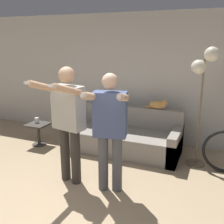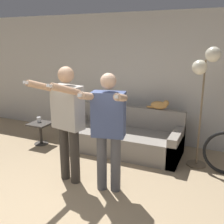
{
  "view_description": "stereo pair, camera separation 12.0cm",
  "coord_description": "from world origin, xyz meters",
  "px_view_note": "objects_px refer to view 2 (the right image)",
  "views": [
    {
      "loc": [
        1.77,
        -2.15,
        2.05
      ],
      "look_at": [
        0.23,
        1.58,
        0.95
      ],
      "focal_mm": 42.0,
      "sensor_mm": 36.0,
      "label": 1
    },
    {
      "loc": [
        1.88,
        -2.11,
        2.05
      ],
      "look_at": [
        0.23,
        1.58,
        0.95
      ],
      "focal_mm": 42.0,
      "sensor_mm": 36.0,
      "label": 2
    }
  ],
  "objects_px": {
    "side_table": "(40,129)",
    "cup": "(39,120)",
    "floor_lamp": "(205,72)",
    "cat": "(160,105)",
    "person_right": "(108,125)",
    "person_left": "(67,117)",
    "couch": "(123,138)"
  },
  "relations": [
    {
      "from": "side_table",
      "to": "cup",
      "type": "bearing_deg",
      "value": 139.65
    },
    {
      "from": "cat",
      "to": "cup",
      "type": "bearing_deg",
      "value": -163.67
    },
    {
      "from": "cat",
      "to": "cup",
      "type": "xyz_separation_m",
      "value": [
        -2.32,
        -0.68,
        -0.39
      ]
    },
    {
      "from": "couch",
      "to": "person_right",
      "type": "bearing_deg",
      "value": -76.72
    },
    {
      "from": "person_left",
      "to": "cat",
      "type": "relative_size",
      "value": 3.91
    },
    {
      "from": "person_right",
      "to": "side_table",
      "type": "relative_size",
      "value": 3.69
    },
    {
      "from": "person_left",
      "to": "cat",
      "type": "height_order",
      "value": "person_left"
    },
    {
      "from": "couch",
      "to": "side_table",
      "type": "xyz_separation_m",
      "value": [
        -1.66,
        -0.4,
        0.06
      ]
    },
    {
      "from": "person_left",
      "to": "floor_lamp",
      "type": "xyz_separation_m",
      "value": [
        1.7,
        1.32,
        0.57
      ]
    },
    {
      "from": "person_right",
      "to": "side_table",
      "type": "bearing_deg",
      "value": 141.27
    },
    {
      "from": "floor_lamp",
      "to": "cup",
      "type": "distance_m",
      "value": 3.29
    },
    {
      "from": "person_left",
      "to": "person_right",
      "type": "relative_size",
      "value": 1.03
    },
    {
      "from": "cup",
      "to": "person_left",
      "type": "bearing_deg",
      "value": -36.77
    },
    {
      "from": "person_left",
      "to": "side_table",
      "type": "height_order",
      "value": "person_left"
    },
    {
      "from": "person_left",
      "to": "cup",
      "type": "relative_size",
      "value": 16.42
    },
    {
      "from": "person_right",
      "to": "cat",
      "type": "distance_m",
      "value": 1.75
    },
    {
      "from": "person_right",
      "to": "floor_lamp",
      "type": "distance_m",
      "value": 1.8
    },
    {
      "from": "couch",
      "to": "side_table",
      "type": "height_order",
      "value": "couch"
    },
    {
      "from": "couch",
      "to": "person_right",
      "type": "xyz_separation_m",
      "value": [
        0.33,
        -1.39,
        0.71
      ]
    },
    {
      "from": "side_table",
      "to": "cup",
      "type": "xyz_separation_m",
      "value": [
        -0.06,
        0.05,
        0.18
      ]
    },
    {
      "from": "couch",
      "to": "side_table",
      "type": "bearing_deg",
      "value": -166.58
    },
    {
      "from": "couch",
      "to": "cup",
      "type": "relative_size",
      "value": 20.86
    },
    {
      "from": "cup",
      "to": "couch",
      "type": "bearing_deg",
      "value": 11.4
    },
    {
      "from": "person_left",
      "to": "cat",
      "type": "distance_m",
      "value": 1.96
    },
    {
      "from": "couch",
      "to": "floor_lamp",
      "type": "distance_m",
      "value": 1.91
    },
    {
      "from": "person_left",
      "to": "floor_lamp",
      "type": "relative_size",
      "value": 0.87
    },
    {
      "from": "person_left",
      "to": "person_right",
      "type": "xyz_separation_m",
      "value": [
        0.65,
        -0.0,
        -0.04
      ]
    },
    {
      "from": "person_left",
      "to": "person_right",
      "type": "height_order",
      "value": "person_left"
    },
    {
      "from": "couch",
      "to": "person_left",
      "type": "xyz_separation_m",
      "value": [
        -0.32,
        -1.39,
        0.75
      ]
    },
    {
      "from": "floor_lamp",
      "to": "cat",
      "type": "bearing_deg",
      "value": 152.75
    },
    {
      "from": "couch",
      "to": "person_left",
      "type": "relative_size",
      "value": 1.27
    },
    {
      "from": "cat",
      "to": "couch",
      "type": "bearing_deg",
      "value": -150.93
    }
  ]
}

